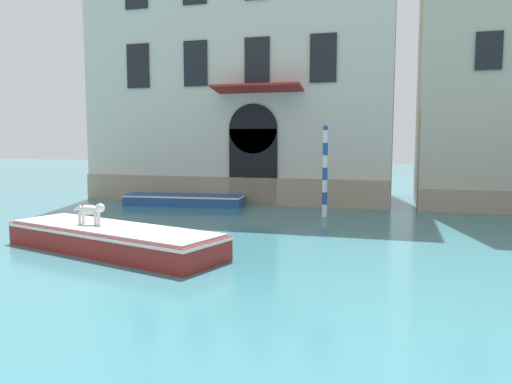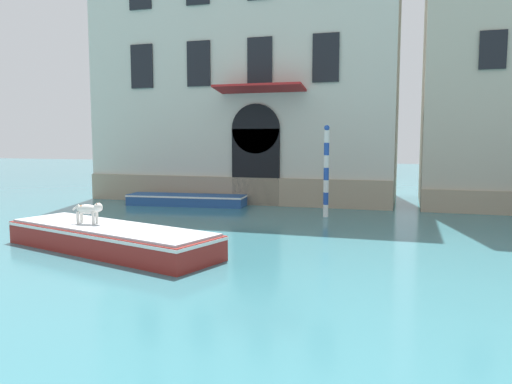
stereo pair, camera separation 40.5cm
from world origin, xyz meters
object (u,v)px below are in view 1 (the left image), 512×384
object	(u,v)px
dog_on_deck	(91,210)
boat_moored_near_palazzo	(184,200)
boat_foreground	(112,238)
mooring_pole_0	(325,171)

from	to	relation	value
dog_on_deck	boat_moored_near_palazzo	world-z (taller)	dog_on_deck
dog_on_deck	boat_moored_near_palazzo	xyz separation A→B (m)	(-1.28, 9.26, -0.85)
boat_foreground	mooring_pole_0	size ratio (longest dim) A/B	1.95
boat_foreground	dog_on_deck	xyz separation A→B (m)	(-0.73, 0.13, 0.74)
dog_on_deck	boat_moored_near_palazzo	distance (m)	9.39
boat_foreground	dog_on_deck	size ratio (longest dim) A/B	7.53
dog_on_deck	mooring_pole_0	distance (m)	9.50
boat_foreground	dog_on_deck	world-z (taller)	dog_on_deck
boat_foreground	boat_moored_near_palazzo	xyz separation A→B (m)	(-2.02, 9.39, -0.11)
boat_foreground	mooring_pole_0	xyz separation A→B (m)	(4.79, 7.83, 1.47)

